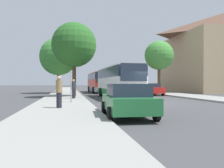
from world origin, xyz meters
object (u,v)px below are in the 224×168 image
(pedestrian_waiting_near, at_px, (74,89))
(tree_right_near, at_px, (159,56))
(pedestrian_waiting_far, at_px, (59,92))
(tree_left_near, at_px, (59,57))
(tree_left_far, at_px, (74,45))
(bus_stop_sign, at_px, (71,83))
(parked_car_right_near, at_px, (152,89))
(bus_middle, at_px, (99,82))
(parked_car_left_curb, at_px, (127,100))
(bus_front, at_px, (118,82))

(pedestrian_waiting_near, xyz_separation_m, tree_right_near, (11.92, 8.30, 4.37))
(pedestrian_waiting_far, distance_m, tree_right_near, 20.91)
(tree_left_near, xyz_separation_m, tree_left_far, (2.08, -9.93, 0.13))
(bus_stop_sign, bearing_deg, pedestrian_waiting_far, -101.61)
(pedestrian_waiting_near, bearing_deg, pedestrian_waiting_far, 56.15)
(tree_left_near, distance_m, tree_right_near, 14.87)
(parked_car_right_near, xyz_separation_m, tree_left_far, (-9.78, -2.12, 4.89))
(pedestrian_waiting_far, relative_size, tree_left_near, 0.22)
(pedestrian_waiting_far, bearing_deg, bus_middle, -87.86)
(parked_car_left_curb, bearing_deg, tree_left_near, 102.90)
(parked_car_right_near, bearing_deg, bus_stop_sign, 42.27)
(bus_middle, height_order, tree_left_near, tree_left_near)
(parked_car_right_near, distance_m, pedestrian_waiting_near, 11.51)
(bus_front, distance_m, parked_car_right_near, 6.68)
(bus_stop_sign, xyz_separation_m, pedestrian_waiting_near, (0.28, 4.12, -0.50))
(parked_car_left_curb, relative_size, tree_right_near, 0.57)
(bus_front, height_order, bus_middle, bus_middle)
(bus_middle, relative_size, bus_stop_sign, 5.09)
(pedestrian_waiting_far, xyz_separation_m, tree_left_near, (-0.96, 21.23, 4.48))
(tree_left_far, bearing_deg, bus_stop_sign, -93.01)
(parked_car_right_near, relative_size, tree_right_near, 0.55)
(bus_front, xyz_separation_m, parked_car_right_near, (5.34, 3.91, -0.92))
(parked_car_left_curb, bearing_deg, bus_stop_sign, 113.75)
(parked_car_right_near, xyz_separation_m, pedestrian_waiting_near, (-9.91, -5.85, 0.24))
(pedestrian_waiting_far, relative_size, tree_right_near, 0.25)
(parked_car_right_near, xyz_separation_m, tree_left_near, (-11.86, 7.81, 4.76))
(parked_car_right_near, xyz_separation_m, pedestrian_waiting_far, (-10.90, -13.42, 0.28))
(bus_front, bearing_deg, parked_car_left_curb, -102.60)
(bus_front, xyz_separation_m, tree_right_near, (7.35, 6.37, 3.68))
(bus_front, bearing_deg, tree_right_near, 39.13)
(bus_middle, bearing_deg, pedestrian_waiting_near, -106.52)
(bus_middle, xyz_separation_m, bus_stop_sign, (-4.71, -19.69, -0.19))
(parked_car_left_curb, relative_size, pedestrian_waiting_far, 2.29)
(bus_stop_sign, bearing_deg, tree_left_far, 86.99)
(bus_middle, distance_m, pedestrian_waiting_far, 23.78)
(bus_stop_sign, height_order, pedestrian_waiting_far, bus_stop_sign)
(bus_front, relative_size, bus_stop_sign, 4.79)
(bus_middle, distance_m, parked_car_right_near, 11.20)
(tree_left_near, distance_m, tree_left_far, 10.15)
(bus_stop_sign, xyz_separation_m, tree_right_near, (12.20, 12.42, 3.86))
(parked_car_left_curb, xyz_separation_m, bus_stop_sign, (-2.44, 6.55, 0.74))
(bus_stop_sign, bearing_deg, parked_car_right_near, 44.36)
(parked_car_left_curb, relative_size, pedestrian_waiting_near, 2.38)
(parked_car_left_curb, distance_m, pedestrian_waiting_near, 10.89)
(bus_front, relative_size, pedestrian_waiting_near, 6.09)
(bus_middle, xyz_separation_m, tree_left_far, (-4.30, -11.84, 3.96))
(bus_stop_sign, distance_m, pedestrian_waiting_far, 3.56)
(bus_middle, height_order, pedestrian_waiting_near, bus_middle)
(parked_car_left_curb, height_order, parked_car_right_near, same)
(parked_car_right_near, relative_size, tree_left_far, 0.50)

